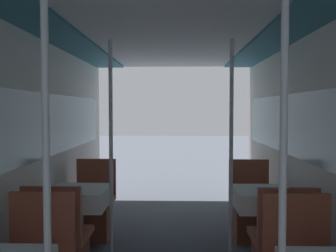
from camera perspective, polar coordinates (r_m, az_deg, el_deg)
The scene contains 11 objects.
wall_left at distance 3.25m, azimuth -23.34°, elevation -4.23°, with size 0.05×6.78×2.18m.
wall_right at distance 3.20m, azimuth 24.07°, elevation -4.36°, with size 0.05×6.78×2.18m.
ceiling_panel at distance 3.02m, azimuth 0.14°, elevation 16.51°, with size 2.59×6.78×0.07m.
support_pole_left_0 at distance 2.02m, azimuth -17.98°, elevation -9.19°, with size 0.04×0.04×2.18m.
dining_table_left_1 at distance 3.93m, azimuth -13.45°, elevation -10.95°, with size 0.58×0.58×0.71m.
chair_left_far_1 at distance 4.59m, azimuth -11.36°, elevation -12.93°, with size 0.48×0.48×0.90m.
support_pole_left_1 at distance 3.77m, azimuth -8.68°, elevation -3.66°, with size 0.04×0.04×2.18m.
support_pole_right_0 at distance 1.98m, azimuth 17.08°, elevation -9.44°, with size 0.04×0.04×2.18m.
dining_table_right_1 at distance 3.89m, azimuth 14.43°, elevation -11.08°, with size 0.58×0.58×0.71m.
chair_right_far_1 at distance 4.56m, azimuth 12.61°, elevation -13.04°, with size 0.48×0.48×0.90m.
support_pole_right_1 at distance 3.75m, azimuth 9.60°, elevation -3.71°, with size 0.04×0.04×2.18m.
Camera 1 is at (0.07, -0.94, 1.50)m, focal length 40.00 mm.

